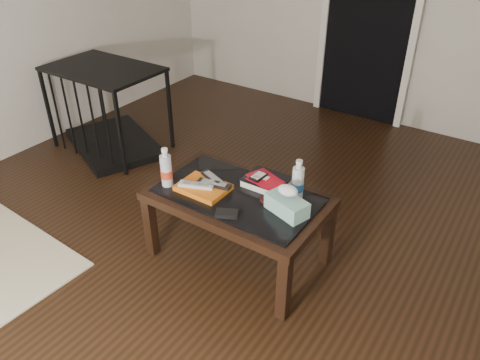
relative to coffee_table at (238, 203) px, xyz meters
The scene contains 16 objects.
ground 0.44m from the coffee_table, 16.44° to the right, with size 5.00×5.00×0.00m, color black.
doorway 2.50m from the coffee_table, 95.01° to the left, with size 0.90×0.08×2.07m.
coffee_table is the anchor object (origin of this frame).
pet_crate 1.82m from the coffee_table, 161.04° to the left, with size 1.07×0.91×0.71m.
magazines 0.22m from the coffee_table, 157.80° to the right, with size 0.28×0.21×0.03m, color #D16313.
remote_silver 0.26m from the coffee_table, 153.02° to the right, with size 0.20×0.05×0.02m, color silver.
remote_black_front 0.18m from the coffee_table, 162.98° to the right, with size 0.20×0.05×0.02m, color black.
remote_black_back 0.20m from the coffee_table, behind, with size 0.20×0.05×0.02m, color black.
textbook 0.21m from the coffee_table, 62.85° to the left, with size 0.25×0.20×0.05m, color black.
dvd_mailers 0.21m from the coffee_table, 64.40° to the left, with size 0.19×0.14×0.01m, color #AB0B1B.
ipod 0.19m from the coffee_table, 71.99° to the left, with size 0.06×0.10×0.02m, color black.
flip_phone 0.21m from the coffee_table, ahead, with size 0.09×0.05×0.02m, color black.
wallet 0.22m from the coffee_table, 71.55° to the right, with size 0.12×0.07×0.02m, color black.
water_bottle_left 0.46m from the coffee_table, 159.13° to the right, with size 0.07×0.07×0.24m, color silver.
water_bottle_right 0.38m from the coffee_table, 27.44° to the left, with size 0.07×0.07×0.24m, color silver.
tissue_box 0.33m from the coffee_table, ahead, with size 0.23×0.12×0.09m, color teal.
Camera 1 is at (1.05, -1.76, 1.93)m, focal length 35.00 mm.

